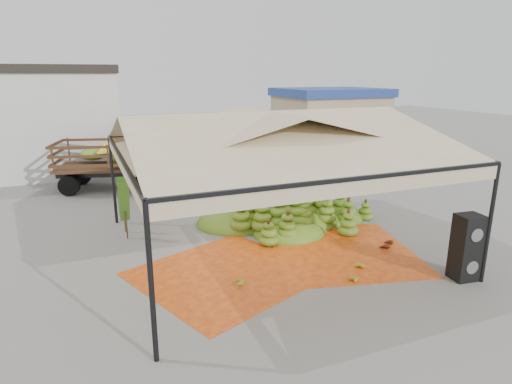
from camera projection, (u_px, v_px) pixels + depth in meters
name	position (u px, v px, depth m)	size (l,w,h in m)	color
ground	(269.00, 247.00, 12.74)	(90.00, 90.00, 0.00)	slate
canopy_tent	(270.00, 137.00, 11.86)	(8.10, 8.10, 4.00)	black
building_tan	(329.00, 121.00, 27.43)	(6.30, 5.30, 4.10)	tan
tarp_left	(226.00, 274.00, 11.03)	(4.10, 3.91, 0.01)	orange
tarp_right	(342.00, 251.00, 12.45)	(3.94, 4.13, 0.01)	orange
banana_heap	(286.00, 202.00, 14.89)	(6.21, 5.10, 1.33)	#557E1A
hand_yellow_a	(351.00, 279.00, 10.56)	(0.41, 0.33, 0.19)	gold
hand_yellow_b	(358.00, 266.00, 11.28)	(0.42, 0.34, 0.19)	gold
hand_red_a	(388.00, 242.00, 12.87)	(0.42, 0.35, 0.19)	#603116
hand_red_b	(384.00, 247.00, 12.51)	(0.42, 0.34, 0.19)	#5A2314
hand_green	(236.00, 281.00, 10.43)	(0.43, 0.35, 0.20)	#567718
hanging_bunches	(276.00, 166.00, 11.36)	(4.74, 0.24, 0.20)	#467919
speaker_stack	(466.00, 247.00, 10.57)	(0.67, 0.60, 1.69)	black
banana_leaves	(130.00, 234.00, 13.74)	(0.96, 1.36, 3.70)	#37761F
vendor	(233.00, 198.00, 14.98)	(0.58, 0.38, 1.59)	gray
truck_left	(139.00, 158.00, 19.00)	(6.79, 3.83, 2.21)	#4D2F19
truck_right	(296.00, 147.00, 22.01)	(6.61, 3.84, 2.15)	#483018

